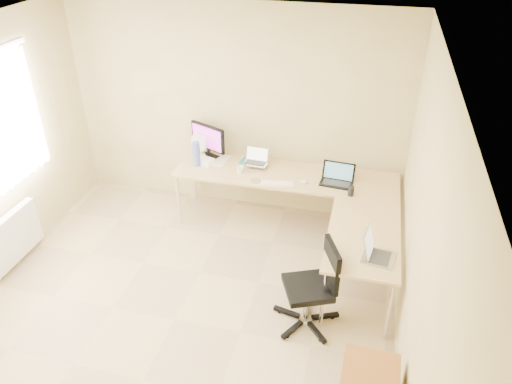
% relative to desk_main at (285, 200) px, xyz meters
% --- Properties ---
extents(floor, '(4.50, 4.50, 0.00)m').
position_rel_desk_main_xyz_m(floor, '(-0.72, -1.85, -0.36)').
color(floor, tan).
rests_on(floor, ground).
extents(ceiling, '(4.50, 4.50, 0.00)m').
position_rel_desk_main_xyz_m(ceiling, '(-0.72, -1.85, 2.24)').
color(ceiling, white).
rests_on(ceiling, ground).
extents(wall_back, '(4.50, 0.00, 4.50)m').
position_rel_desk_main_xyz_m(wall_back, '(-0.72, 0.40, 0.93)').
color(wall_back, '#CEBB84').
rests_on(wall_back, ground).
extents(wall_right, '(0.00, 4.50, 4.50)m').
position_rel_desk_main_xyz_m(wall_right, '(1.38, -1.85, 0.93)').
color(wall_right, '#CEBB84').
rests_on(wall_right, ground).
extents(desk_main, '(2.65, 0.70, 0.73)m').
position_rel_desk_main_xyz_m(desk_main, '(0.00, 0.00, 0.00)').
color(desk_main, tan).
rests_on(desk_main, ground).
extents(desk_return, '(0.70, 1.30, 0.73)m').
position_rel_desk_main_xyz_m(desk_return, '(0.98, -1.00, 0.00)').
color(desk_return, tan).
rests_on(desk_return, ground).
extents(monitor, '(0.54, 0.36, 0.44)m').
position_rel_desk_main_xyz_m(monitor, '(-1.02, 0.20, 0.59)').
color(monitor, black).
rests_on(monitor, desk_main).
extents(book_stack, '(0.25, 0.30, 0.04)m').
position_rel_desk_main_xyz_m(book_stack, '(-0.47, 0.20, 0.39)').
color(book_stack, '#116356').
rests_on(book_stack, desk_main).
extents(laptop_center, '(0.31, 0.25, 0.19)m').
position_rel_desk_main_xyz_m(laptop_center, '(-0.39, 0.09, 0.50)').
color(laptop_center, '#B2B1BD').
rests_on(laptop_center, desk_main).
extents(laptop_black, '(0.39, 0.30, 0.23)m').
position_rel_desk_main_xyz_m(laptop_black, '(0.61, -0.08, 0.48)').
color(laptop_black, black).
rests_on(laptop_black, desk_main).
extents(keyboard, '(0.38, 0.16, 0.02)m').
position_rel_desk_main_xyz_m(keyboard, '(-0.05, -0.25, 0.37)').
color(keyboard, white).
rests_on(keyboard, desk_main).
extents(mouse, '(0.10, 0.08, 0.03)m').
position_rel_desk_main_xyz_m(mouse, '(0.25, -0.15, 0.38)').
color(mouse, white).
rests_on(mouse, desk_main).
extents(mug, '(0.12, 0.12, 0.09)m').
position_rel_desk_main_xyz_m(mug, '(-0.53, -0.10, 0.41)').
color(mug, white).
rests_on(mug, desk_main).
extents(cd_stack, '(0.13, 0.13, 0.03)m').
position_rel_desk_main_xyz_m(cd_stack, '(-0.30, -0.26, 0.38)').
color(cd_stack, '#BEBEBE').
rests_on(cd_stack, desk_main).
extents(water_bottle, '(0.10, 0.10, 0.30)m').
position_rel_desk_main_xyz_m(water_bottle, '(-1.10, -0.04, 0.52)').
color(water_bottle, '#4560B1').
rests_on(water_bottle, desk_main).
extents(papers, '(0.26, 0.35, 0.01)m').
position_rel_desk_main_xyz_m(papers, '(-0.89, 0.14, 0.37)').
color(papers, white).
rests_on(papers, desk_main).
extents(white_box, '(0.22, 0.19, 0.07)m').
position_rel_desk_main_xyz_m(white_box, '(-1.01, 0.02, 0.40)').
color(white_box, white).
rests_on(white_box, desk_main).
extents(desk_fan, '(0.31, 0.31, 0.30)m').
position_rel_desk_main_xyz_m(desk_fan, '(-1.13, 0.20, 0.52)').
color(desk_fan, white).
rests_on(desk_fan, desk_main).
extents(black_cup, '(0.07, 0.07, 0.11)m').
position_rel_desk_main_xyz_m(black_cup, '(0.79, -0.30, 0.42)').
color(black_cup, black).
rests_on(black_cup, desk_main).
extents(laptop_return, '(0.38, 0.32, 0.23)m').
position_rel_desk_main_xyz_m(laptop_return, '(1.13, -1.34, 0.48)').
color(laptop_return, silver).
rests_on(laptop_return, desk_return).
extents(office_chair, '(0.72, 0.72, 0.91)m').
position_rel_desk_main_xyz_m(office_chair, '(0.52, -1.56, 0.14)').
color(office_chair, black).
rests_on(office_chair, ground).
extents(radiator, '(0.09, 0.80, 0.55)m').
position_rel_desk_main_xyz_m(radiator, '(-2.75, -1.45, -0.02)').
color(radiator, white).
rests_on(radiator, ground).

